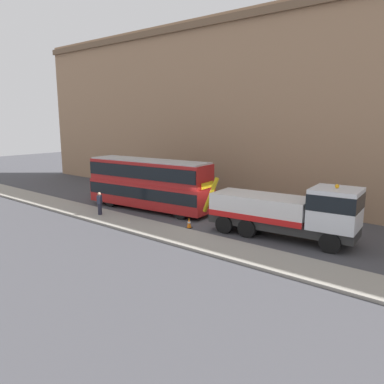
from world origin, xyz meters
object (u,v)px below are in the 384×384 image
(recovery_tow_truck, at_px, (288,211))
(pedestrian_onlooker, at_px, (100,204))
(double_decker_bus, at_px, (149,182))
(traffic_cone_near_bus, at_px, (189,223))

(recovery_tow_truck, xyz_separation_m, pedestrian_onlooker, (-13.26, -3.99, -0.77))
(double_decker_bus, bearing_deg, pedestrian_onlooker, -112.76)
(traffic_cone_near_bus, bearing_deg, double_decker_bus, 161.19)
(recovery_tow_truck, height_order, traffic_cone_near_bus, recovery_tow_truck)
(recovery_tow_truck, relative_size, traffic_cone_near_bus, 14.21)
(double_decker_bus, height_order, traffic_cone_near_bus, double_decker_bus)
(pedestrian_onlooker, bearing_deg, recovery_tow_truck, -11.00)
(double_decker_bus, distance_m, traffic_cone_near_bus, 6.53)
(recovery_tow_truck, distance_m, traffic_cone_near_bus, 6.62)
(pedestrian_onlooker, bearing_deg, traffic_cone_near_bus, -12.62)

